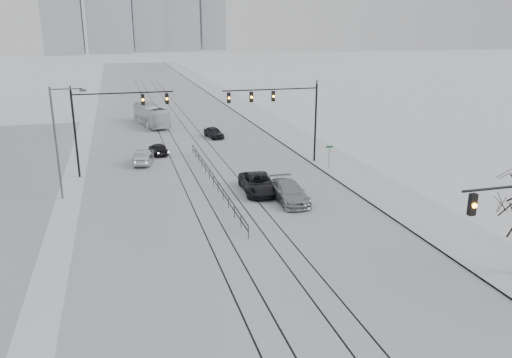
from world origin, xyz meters
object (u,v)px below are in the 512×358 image
(sedan_sb_inner, at_px, (158,149))
(sedan_sb_outer, at_px, (144,157))
(sedan_nb_front, at_px, (258,184))
(sedan_nb_far, at_px, (214,133))
(box_truck, at_px, (151,115))
(sedan_nb_right, at_px, (289,192))

(sedan_sb_inner, relative_size, sedan_sb_outer, 0.85)
(sedan_nb_front, height_order, sedan_nb_far, sedan_nb_front)
(sedan_nb_front, height_order, box_truck, box_truck)
(sedan_nb_front, relative_size, sedan_nb_far, 1.43)
(sedan_sb_inner, height_order, sedan_nb_far, sedan_nb_far)
(sedan_nb_far, bearing_deg, box_truck, 112.87)
(sedan_nb_front, distance_m, sedan_nb_far, 22.23)
(sedan_sb_outer, distance_m, sedan_nb_right, 18.16)
(sedan_nb_right, distance_m, box_truck, 36.50)
(box_truck, bearing_deg, sedan_sb_inner, 76.61)
(sedan_nb_right, relative_size, sedan_nb_far, 1.39)
(sedan_nb_far, bearing_deg, sedan_sb_inner, -148.29)
(sedan_sb_inner, height_order, sedan_nb_right, sedan_nb_right)
(sedan_nb_front, relative_size, sedan_nb_right, 1.03)
(sedan_nb_front, bearing_deg, box_truck, 104.03)
(sedan_sb_inner, distance_m, box_truck, 17.29)
(sedan_sb_outer, distance_m, sedan_nb_front, 14.76)
(sedan_sb_inner, xyz_separation_m, box_truck, (0.54, 17.26, 0.79))
(sedan_nb_far, height_order, box_truck, box_truck)
(sedan_sb_outer, relative_size, sedan_nb_right, 0.82)
(sedan_sb_outer, height_order, box_truck, box_truck)
(sedan_sb_inner, relative_size, box_truck, 0.37)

